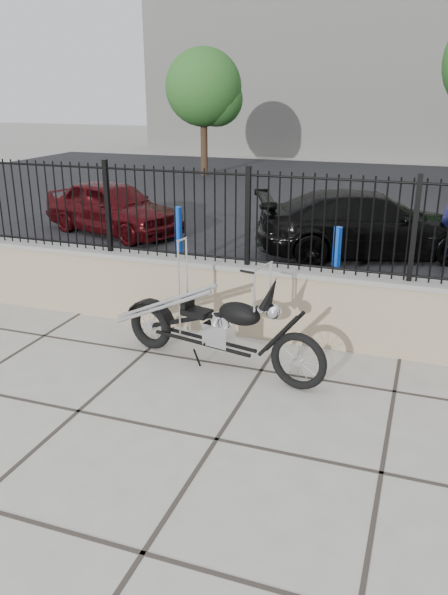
% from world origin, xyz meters
% --- Properties ---
extents(ground_plane, '(90.00, 90.00, 0.00)m').
position_xyz_m(ground_plane, '(0.00, 0.00, 0.00)').
color(ground_plane, '#99968E').
rests_on(ground_plane, ground).
extents(parking_lot, '(30.00, 30.00, 0.00)m').
position_xyz_m(parking_lot, '(0.00, 12.50, 0.00)').
color(parking_lot, black).
rests_on(parking_lot, ground).
extents(retaining_wall, '(14.00, 0.36, 0.96)m').
position_xyz_m(retaining_wall, '(0.00, 2.50, 0.48)').
color(retaining_wall, gray).
rests_on(retaining_wall, ground_plane).
extents(iron_fence, '(14.00, 0.08, 1.20)m').
position_xyz_m(iron_fence, '(0.00, 2.50, 1.56)').
color(iron_fence, black).
rests_on(iron_fence, retaining_wall).
extents(background_building, '(22.00, 6.00, 8.00)m').
position_xyz_m(background_building, '(0.00, 26.50, 4.00)').
color(background_building, beige).
rests_on(background_building, ground_plane).
extents(chopper_motorcycle, '(2.56, 0.97, 1.52)m').
position_xyz_m(chopper_motorcycle, '(0.95, 1.44, 0.76)').
color(chopper_motorcycle, black).
rests_on(chopper_motorcycle, ground_plane).
extents(car_red, '(3.76, 2.44, 1.19)m').
position_xyz_m(car_red, '(-3.57, 6.99, 0.60)').
color(car_red, '#41090C').
rests_on(car_red, parking_lot).
extents(car_black, '(4.70, 3.23, 1.26)m').
position_xyz_m(car_black, '(2.06, 6.97, 0.63)').
color(car_black, black).
rests_on(car_black, parking_lot).
extents(bollard_a, '(0.14, 0.14, 1.14)m').
position_xyz_m(bollard_a, '(-1.04, 4.91, 0.57)').
color(bollard_a, blue).
rests_on(bollard_a, ground_plane).
extents(bollard_b, '(0.16, 0.16, 1.10)m').
position_xyz_m(bollard_b, '(1.86, 4.42, 0.55)').
color(bollard_b, blue).
rests_on(bollard_b, ground_plane).
extents(tree_left, '(2.78, 2.78, 4.70)m').
position_xyz_m(tree_left, '(-5.11, 16.53, 3.29)').
color(tree_left, '#382619').
rests_on(tree_left, ground_plane).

